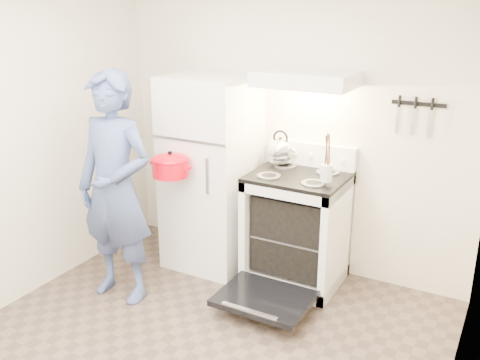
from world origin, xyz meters
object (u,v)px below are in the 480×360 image
at_px(tea_kettle, 280,148).
at_px(person, 115,189).
at_px(dutch_oven, 171,167).
at_px(refrigerator, 212,173).
at_px(stove_body, 297,230).

xyz_separation_m(tea_kettle, person, (-0.90, -1.06, -0.19)).
distance_m(tea_kettle, person, 1.40).
relative_size(tea_kettle, person, 0.17).
bearing_deg(dutch_oven, person, -122.07).
bearing_deg(tea_kettle, person, -130.34).
bearing_deg(tea_kettle, refrigerator, -161.55).
relative_size(stove_body, tea_kettle, 3.03).
height_order(stove_body, dutch_oven, dutch_oven).
bearing_deg(stove_body, person, -141.91).
distance_m(refrigerator, stove_body, 0.90).
xyz_separation_m(person, dutch_oven, (0.24, 0.39, 0.10)).
bearing_deg(refrigerator, person, -110.89).
bearing_deg(dutch_oven, refrigerator, 79.59).
bearing_deg(refrigerator, stove_body, 1.77).
xyz_separation_m(refrigerator, tea_kettle, (0.57, 0.19, 0.25)).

